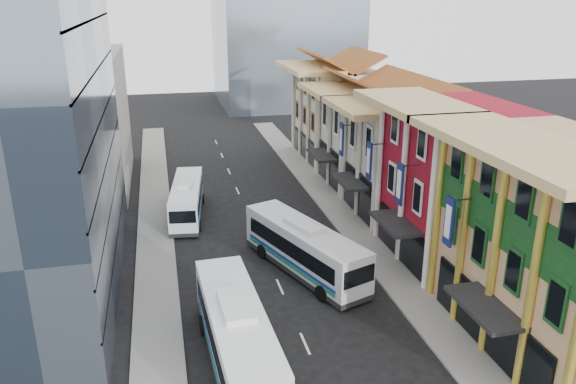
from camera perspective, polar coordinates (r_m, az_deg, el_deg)
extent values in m
cube|color=slate|center=(48.32, 7.31, -4.40)|extent=(3.00, 90.00, 0.15)
cube|color=slate|center=(45.66, -13.29, -6.27)|extent=(3.00, 90.00, 0.15)
cube|color=tan|center=(35.06, 26.03, -5.29)|extent=(8.00, 14.00, 12.00)
cube|color=maroon|center=(44.23, 16.57, 0.87)|extent=(8.00, 10.00, 12.00)
cube|color=beige|center=(52.58, 11.51, 3.07)|extent=(8.00, 9.00, 10.00)
cube|color=beige|center=(60.58, 8.05, 5.44)|extent=(8.00, 9.00, 10.00)
cube|color=beige|center=(70.12, 5.02, 7.89)|extent=(8.00, 12.00, 11.00)
cube|color=gray|center=(63.16, -20.78, 6.81)|extent=(10.00, 18.00, 14.00)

